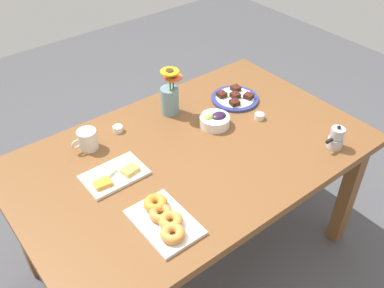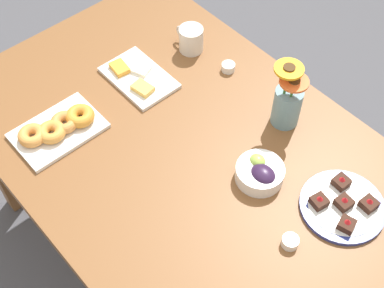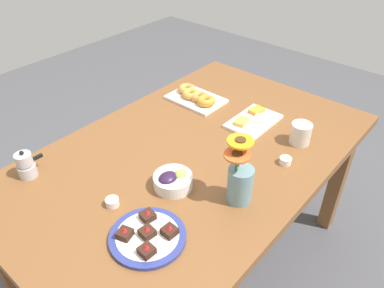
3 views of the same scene
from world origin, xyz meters
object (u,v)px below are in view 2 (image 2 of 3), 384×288
Objects in this scene: jam_cup_honey at (228,67)px; coffee_mug at (191,39)px; croissant_platter at (58,128)px; jam_cup_berry at (290,242)px; dining_table at (192,167)px; flower_vase at (287,103)px; dessert_plate at (343,206)px; grape_bowl at (260,173)px; cheese_platter at (138,77)px.

coffee_mug is at bearing 9.02° from jam_cup_honey.
jam_cup_honey is at bearing -104.56° from croissant_platter.
jam_cup_honey is 0.70m from jam_cup_berry.
flower_vase reaches higher than dining_table.
dining_table is 33.33× the size of jam_cup_honey.
croissant_platter is at bearing 52.25° from flower_vase.
dessert_plate is at bearing 171.71° from coffee_mug.
croissant_platter is 0.91m from dessert_plate.
flower_vase is at bearing -19.11° from dessert_plate.
grape_bowl is (-0.21, -0.09, 0.12)m from dining_table.
grape_bowl is 3.06× the size of jam_cup_berry.
flower_vase is (-0.29, 0.03, 0.07)m from jam_cup_honey.
flower_vase reaches higher than cheese_platter.
cheese_platter reaches higher than jam_cup_honey.
dining_table is 6.35× the size of flower_vase.
jam_cup_berry is at bearing -161.13° from croissant_platter.
flower_vase is at bearing -45.36° from jam_cup_berry.
dessert_plate is at bearing 160.89° from flower_vase.
jam_cup_berry reaches higher than dining_table.
croissant_platter reaches higher than dining_table.
coffee_mug is at bearing -91.47° from cheese_platter.
dessert_plate is (-0.23, -0.11, -0.02)m from grape_bowl.
cheese_platter is 0.32m from jam_cup_honey.
cheese_platter is at bearing 88.53° from coffee_mug.
flower_vase is at bearing -64.86° from grape_bowl.
dining_table is 0.25m from grape_bowl.
jam_cup_honey is (0.39, -0.25, -0.01)m from grape_bowl.
coffee_mug reaches higher than cheese_platter.
flower_vase reaches higher than coffee_mug.
cheese_platter is (0.36, -0.07, 0.10)m from dining_table.
coffee_mug is 0.44× the size of croissant_platter.
dining_table is at bearing -141.87° from croissant_platter.
dining_table is at bearing -1.21° from jam_cup_berry.
croissant_platter is 5.87× the size of jam_cup_honey.
coffee_mug is at bearing -8.29° from dessert_plate.
jam_cup_honey is 0.30m from flower_vase.
flower_vase is (0.10, -0.22, 0.06)m from grape_bowl.
dining_table is 0.45m from croissant_platter.
grape_bowl is at bearing -147.26° from croissant_platter.
dining_table is 6.44× the size of dessert_plate.
flower_vase reaches higher than dessert_plate.
cheese_platter is (0.57, 0.02, -0.02)m from grape_bowl.
grape_bowl is 0.47m from jam_cup_honey.
cheese_platter is 1.05× the size of dessert_plate.
croissant_platter is at bearing 38.13° from dining_table.
dining_table is at bearing 139.02° from coffee_mug.
jam_cup_honey is at bearing -123.25° from cheese_platter.
coffee_mug is 0.58m from croissant_platter.
croissant_platter is (0.55, 0.35, -0.01)m from grape_bowl.
jam_cup_berry is at bearing 150.33° from jam_cup_honey.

